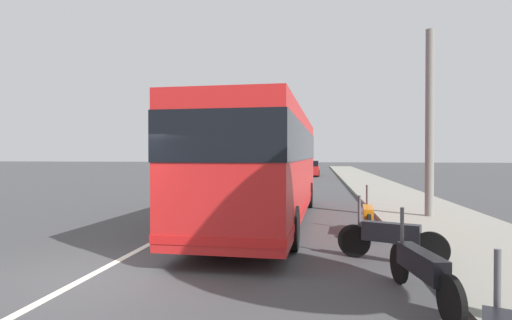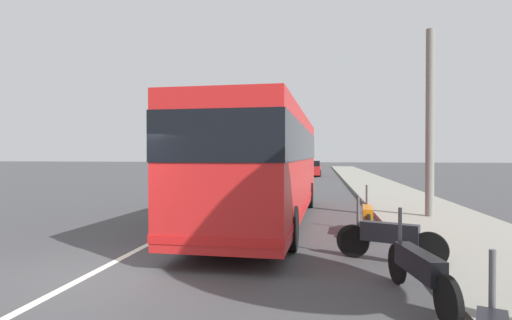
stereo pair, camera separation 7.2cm
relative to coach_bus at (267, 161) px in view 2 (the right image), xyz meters
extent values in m
plane|color=#424244|center=(-6.05, 2.34, -1.93)|extent=(220.00, 220.00, 0.00)
cube|color=gray|center=(3.95, -5.32, -1.86)|extent=(110.00, 3.60, 0.14)
cube|color=silver|center=(3.95, 2.34, -1.92)|extent=(110.00, 0.16, 0.01)
cube|color=red|center=(0.00, 0.00, -0.08)|extent=(11.67, 2.76, 2.99)
cube|color=black|center=(0.00, 0.00, 0.54)|extent=(11.71, 2.80, 0.95)
cube|color=red|center=(0.00, 0.00, -1.33)|extent=(11.70, 2.79, 0.16)
cylinder|color=black|center=(3.74, 1.04, -1.43)|extent=(1.01, 0.33, 1.00)
cylinder|color=black|center=(3.69, -1.23, -1.43)|extent=(1.01, 0.33, 1.00)
cylinder|color=black|center=(-3.69, 1.23, -1.43)|extent=(1.01, 0.33, 1.00)
cylinder|color=black|center=(-3.74, -1.04, -1.43)|extent=(1.01, 0.33, 1.00)
cylinder|color=#4C4C51|center=(-8.71, -3.23, -1.01)|extent=(0.06, 0.06, 0.70)
cylinder|color=black|center=(-5.71, -2.94, -1.60)|extent=(0.65, 0.19, 0.64)
cylinder|color=black|center=(-7.40, -3.24, -1.60)|extent=(0.65, 0.19, 0.64)
cube|color=black|center=(-6.55, -3.09, -1.35)|extent=(1.31, 0.46, 0.34)
cylinder|color=#4C4C51|center=(-5.83, -2.96, -1.00)|extent=(0.06, 0.06, 0.70)
cylinder|color=black|center=(-4.10, -2.35, -1.59)|extent=(0.34, 0.66, 0.68)
cylinder|color=black|center=(-4.67, -3.72, -1.59)|extent=(0.34, 0.66, 0.68)
cube|color=black|center=(-4.39, -3.03, -1.34)|extent=(0.65, 1.12, 0.38)
cylinder|color=#4C4C51|center=(-4.14, -2.45, -0.99)|extent=(0.06, 0.06, 0.70)
cylinder|color=black|center=(-0.94, -2.97, -1.59)|extent=(0.67, 0.13, 0.67)
cylinder|color=black|center=(-2.46, -2.85, -1.59)|extent=(0.67, 0.13, 0.67)
cube|color=orange|center=(-1.70, -2.91, -1.34)|extent=(1.16, 0.33, 0.34)
cylinder|color=#4C4C51|center=(-1.05, -2.96, -0.99)|extent=(0.06, 0.06, 0.70)
cube|color=silver|center=(30.59, 4.81, -1.38)|extent=(4.53, 1.90, 0.73)
cube|color=black|center=(30.87, 4.82, -0.79)|extent=(2.33, 1.70, 0.46)
cylinder|color=black|center=(29.13, 3.96, -1.61)|extent=(0.65, 0.24, 0.64)
cylinder|color=black|center=(29.09, 5.58, -1.61)|extent=(0.65, 0.24, 0.64)
cylinder|color=black|center=(32.09, 4.04, -1.61)|extent=(0.65, 0.24, 0.64)
cylinder|color=black|center=(32.05, 5.66, -1.61)|extent=(0.65, 0.24, 0.64)
cube|color=#2D7238|center=(39.34, 0.56, -1.35)|extent=(4.38, 1.87, 0.79)
cube|color=black|center=(39.34, 0.56, -0.71)|extent=(2.18, 1.69, 0.50)
cylinder|color=black|center=(40.76, 1.40, -1.61)|extent=(0.64, 0.23, 0.64)
cylinder|color=black|center=(40.79, -0.23, -1.61)|extent=(0.64, 0.23, 0.64)
cylinder|color=black|center=(37.89, 1.35, -1.61)|extent=(0.64, 0.23, 0.64)
cylinder|color=black|center=(37.92, -0.28, -1.61)|extent=(0.64, 0.23, 0.64)
cube|color=red|center=(27.89, -0.81, -1.33)|extent=(4.26, 1.77, 0.83)
cube|color=black|center=(27.89, -0.81, -0.65)|extent=(2.16, 1.60, 0.52)
cylinder|color=black|center=(29.29, -0.05, -1.61)|extent=(0.64, 0.23, 0.64)
cylinder|color=black|center=(29.27, -1.60, -1.61)|extent=(0.64, 0.23, 0.64)
cylinder|color=black|center=(26.50, -0.01, -1.61)|extent=(0.64, 0.23, 0.64)
cylinder|color=black|center=(26.48, -1.56, -1.61)|extent=(0.64, 0.23, 0.64)
cube|color=#2D7238|center=(45.67, 4.86, -1.37)|extent=(4.33, 2.07, 0.76)
cube|color=black|center=(45.87, 4.85, -0.75)|extent=(2.30, 1.79, 0.46)
cylinder|color=black|center=(44.22, 4.15, -1.61)|extent=(0.65, 0.26, 0.64)
cylinder|color=black|center=(44.34, 5.77, -1.61)|extent=(0.65, 0.26, 0.64)
cylinder|color=black|center=(47.00, 3.95, -1.61)|extent=(0.65, 0.26, 0.64)
cylinder|color=black|center=(47.11, 5.57, -1.61)|extent=(0.65, 0.26, 0.64)
cylinder|color=slate|center=(1.14, -5.18, 1.17)|extent=(0.27, 0.27, 6.18)
camera|label=1|loc=(-12.65, -1.62, 0.20)|focal=28.30mm
camera|label=2|loc=(-12.63, -1.70, 0.20)|focal=28.30mm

